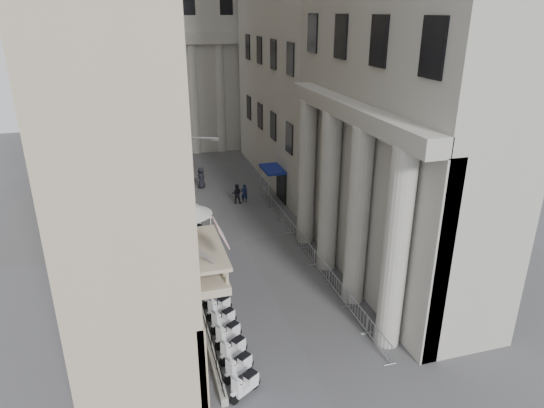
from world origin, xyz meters
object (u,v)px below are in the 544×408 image
(info_kiosk, at_px, (184,232))
(pedestrian_b, at_px, (237,194))
(security_tent, at_px, (191,210))
(scooter_0, at_px, (246,395))
(pedestrian_a, at_px, (244,193))
(street_lamp, at_px, (187,187))

(info_kiosk, height_order, pedestrian_b, info_kiosk)
(security_tent, bearing_deg, pedestrian_b, 54.38)
(scooter_0, height_order, pedestrian_a, pedestrian_a)
(scooter_0, xyz_separation_m, pedestrian_a, (5.10, 22.06, 0.80))
(security_tent, height_order, info_kiosk, security_tent)
(security_tent, bearing_deg, street_lamp, -102.06)
(pedestrian_b, bearing_deg, security_tent, 76.03)
(scooter_0, relative_size, pedestrian_b, 0.87)
(street_lamp, relative_size, pedestrian_a, 5.09)
(street_lamp, bearing_deg, pedestrian_b, 79.21)
(street_lamp, distance_m, pedestrian_a, 10.92)
(scooter_0, relative_size, info_kiosk, 0.82)
(security_tent, bearing_deg, scooter_0, -89.41)
(scooter_0, relative_size, street_lamp, 0.18)
(pedestrian_a, bearing_deg, info_kiosk, 42.30)
(security_tent, relative_size, pedestrian_b, 2.11)
(street_lamp, xyz_separation_m, info_kiosk, (-0.26, 1.66, -3.93))
(info_kiosk, distance_m, pedestrian_a, 8.99)
(scooter_0, xyz_separation_m, street_lamp, (-0.58, 13.64, 4.85))
(security_tent, bearing_deg, info_kiosk, -155.93)
(security_tent, height_order, pedestrian_b, security_tent)
(scooter_0, relative_size, security_tent, 0.41)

